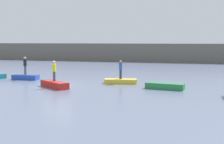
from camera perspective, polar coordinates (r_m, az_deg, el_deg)
The scene contains 9 objects.
ground_plane at distance 25.31m, azimuth -10.81°, elevation -2.71°, with size 120.00×120.00×0.00m, color slate.
embankment_wall at distance 53.55m, azimuth 3.01°, elevation 3.93°, with size 80.00×1.20×3.38m, color #666056.
rowboat_blue at distance 30.00m, azimuth -16.95°, elevation -0.99°, with size 2.66×0.90×0.50m, color #2B4CAD.
rowboat_red at distance 24.31m, azimuth -11.48°, elevation -2.44°, with size 3.27×0.90×0.54m, color red.
rowboat_yellow at distance 26.18m, azimuth 1.73°, elevation -1.85°, with size 2.95×1.03×0.41m, color gold.
rowboat_green at distance 23.58m, azimuth 10.55°, elevation -2.75°, with size 3.07×1.07×0.49m, color #2D7F47.
person_hiviz_shirt at distance 24.16m, azimuth -11.54°, elevation 0.45°, with size 0.32×0.32×1.71m.
person_blue_shirt at distance 26.04m, azimuth 1.74°, elevation 0.67°, with size 0.32×0.32×1.72m.
person_dark_shirt at distance 29.87m, azimuth -17.03°, elevation 1.43°, with size 0.32×0.32×1.82m.
Camera 1 is at (10.79, -22.56, 3.92)m, focal length 45.59 mm.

